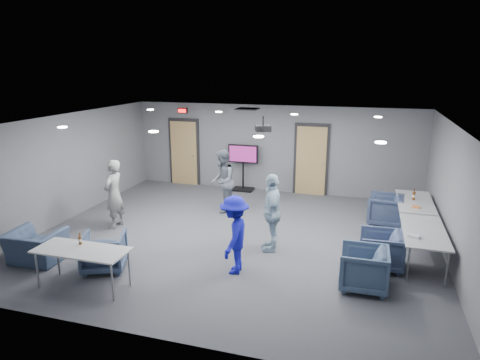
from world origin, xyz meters
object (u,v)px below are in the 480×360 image
(chair_right_a, at_px, (385,210))
(tv_stand, at_px, (243,165))
(table_front_left, at_px, (82,252))
(person_c, at_px, (272,212))
(chair_right_b, at_px, (381,250))
(bottle_right, at_px, (414,196))
(bottle_front, at_px, (80,240))
(chair_right_c, at_px, (364,268))
(table_right_a, at_px, (415,203))
(projector, at_px, (263,128))
(chair_front_a, at_px, (104,252))
(person_d, at_px, (234,235))
(person_b, at_px, (222,181))
(chair_front_b, at_px, (36,246))
(person_a, at_px, (114,194))
(table_right_b, at_px, (424,232))

(chair_right_a, bearing_deg, tv_stand, -109.02)
(table_front_left, bearing_deg, tv_stand, 81.37)
(person_c, height_order, tv_stand, person_c)
(chair_right_b, distance_m, bottle_right, 2.58)
(bottle_front, bearing_deg, bottle_right, 37.27)
(table_front_left, bearing_deg, chair_right_c, 16.03)
(table_right_a, distance_m, tv_stand, 5.34)
(projector, bearing_deg, chair_front_a, -145.58)
(person_d, height_order, projector, projector)
(person_c, bearing_deg, table_front_left, -64.16)
(person_b, distance_m, chair_right_a, 4.25)
(person_b, distance_m, person_c, 2.77)
(chair_front_b, xyz_separation_m, table_right_a, (7.47, 4.04, 0.36))
(tv_stand, relative_size, projector, 3.28)
(table_front_left, height_order, tv_stand, tv_stand)
(bottle_front, relative_size, bottle_right, 0.79)
(chair_right_c, height_order, projector, projector)
(person_c, xyz_separation_m, tv_stand, (-1.86, 4.18, -0.01))
(person_a, bearing_deg, chair_right_c, 78.40)
(person_d, distance_m, chair_front_a, 2.57)
(person_d, distance_m, bottle_front, 2.81)
(person_a, bearing_deg, chair_right_b, 87.54)
(chair_right_a, height_order, tv_stand, tv_stand)
(chair_front_b, bearing_deg, table_front_left, 155.97)
(person_a, xyz_separation_m, projector, (3.37, 1.36, 1.56))
(chair_front_b, height_order, table_front_left, table_front_left)
(chair_front_b, bearing_deg, person_a, -105.04)
(chair_front_b, bearing_deg, chair_right_c, -175.98)
(bottle_front, bearing_deg, table_front_left, -49.95)
(person_b, bearing_deg, table_right_b, 56.21)
(chair_right_b, xyz_separation_m, table_front_left, (-5.11, -2.34, 0.31))
(chair_right_b, xyz_separation_m, table_right_a, (0.79, 2.29, 0.32))
(person_d, relative_size, bottle_front, 6.90)
(chair_right_a, xyz_separation_m, chair_front_b, (-6.82, -4.26, -0.05))
(table_front_left, distance_m, tv_stand, 6.82)
(person_b, relative_size, bottle_front, 7.70)
(person_c, bearing_deg, bottle_right, 110.04)
(person_a, bearing_deg, chair_front_a, 28.69)
(person_b, height_order, bottle_right, person_b)
(person_b, relative_size, chair_front_b, 1.68)
(table_right_a, bearing_deg, person_c, 124.21)
(chair_right_b, relative_size, table_right_b, 0.42)
(bottle_right, bearing_deg, person_b, -178.56)
(person_a, bearing_deg, table_front_left, 23.36)
(table_right_a, bearing_deg, table_front_left, 128.19)
(person_d, height_order, chair_front_a, person_d)
(person_b, relative_size, chair_front_a, 2.11)
(person_c, height_order, projector, projector)
(tv_stand, xyz_separation_m, projector, (1.27, -2.61, 1.57))
(table_front_left, bearing_deg, table_right_b, 24.67)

